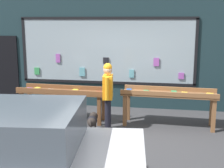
{
  "coord_description": "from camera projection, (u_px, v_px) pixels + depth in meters",
  "views": [
    {
      "loc": [
        1.24,
        -6.69,
        2.56
      ],
      "look_at": [
        -0.02,
        0.63,
        1.04
      ],
      "focal_mm": 50.0,
      "sensor_mm": 36.0,
      "label": 1
    }
  ],
  "objects": [
    {
      "name": "display_table_right",
      "position": [
        169.0,
        97.0,
        7.6
      ],
      "size": [
        2.32,
        0.77,
        0.92
      ],
      "color": "brown",
      "rests_on": "ground_plane"
    },
    {
      "name": "ground_plane",
      "position": [
        108.0,
        134.0,
        7.17
      ],
      "size": [
        40.0,
        40.0,
        0.0
      ],
      "primitive_type": "plane",
      "color": "#38383A"
    },
    {
      "name": "small_dog",
      "position": [
        92.0,
        120.0,
        7.23
      ],
      "size": [
        0.26,
        0.63,
        0.42
      ],
      "rotation": [
        0.0,
        0.0,
        1.65
      ],
      "color": "black",
      "rests_on": "ground_plane"
    },
    {
      "name": "shopfront_facade",
      "position": [
        120.0,
        49.0,
        9.14
      ],
      "size": [
        8.8,
        0.29,
        3.52
      ],
      "color": "#192D33",
      "rests_on": "ground_plane"
    },
    {
      "name": "display_table_left",
      "position": [
        62.0,
        94.0,
        8.06
      ],
      "size": [
        2.32,
        0.73,
        0.87
      ],
      "color": "brown",
      "rests_on": "ground_plane"
    },
    {
      "name": "person_browsing",
      "position": [
        108.0,
        92.0,
        7.28
      ],
      "size": [
        0.27,
        0.64,
        1.6
      ],
      "rotation": [
        0.0,
        0.0,
        1.69
      ],
      "color": "black",
      "rests_on": "ground_plane"
    }
  ]
}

